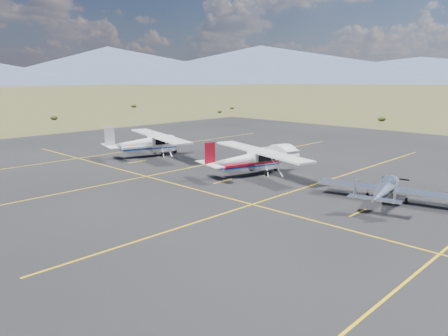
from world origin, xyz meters
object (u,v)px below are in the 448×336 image
aircraft_low_wing (386,189)px  aircraft_cessna (249,159)px  aircraft_plain (148,143)px  sedan (279,151)px

aircraft_low_wing → aircraft_cessna: size_ratio=0.78×
aircraft_plain → sedan: bearing=-34.0°
aircraft_plain → sedan: size_ratio=2.86×
aircraft_low_wing → sedan: size_ratio=2.12×
aircraft_low_wing → sedan: aircraft_low_wing is taller
aircraft_low_wing → sedan: 15.96m
aircraft_cessna → sedan: size_ratio=2.71×
aircraft_cessna → aircraft_plain: aircraft_plain is taller
aircraft_low_wing → sedan: (7.67, 13.99, -0.22)m
aircraft_cessna → aircraft_plain: 12.58m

